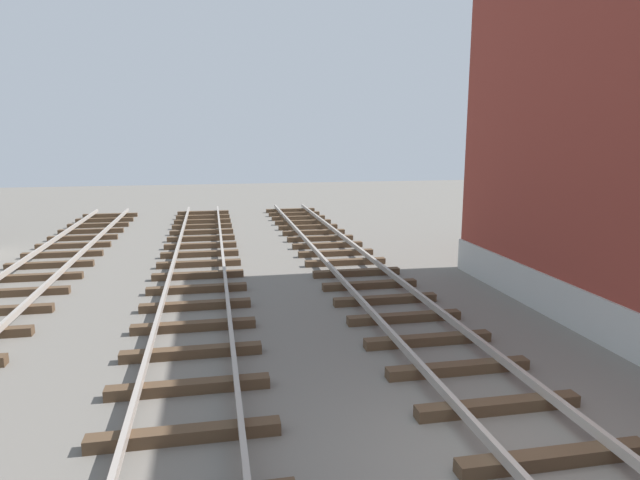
% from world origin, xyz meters
% --- Properties ---
extents(ground_plane, '(80.00, 80.00, 0.00)m').
position_xyz_m(ground_plane, '(0.00, 0.00, 0.00)').
color(ground_plane, slate).
extents(track_near_building, '(2.50, 46.53, 0.32)m').
position_xyz_m(track_near_building, '(0.58, 0.00, 0.12)').
color(track_near_building, '#4C3826').
rests_on(track_near_building, ground).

